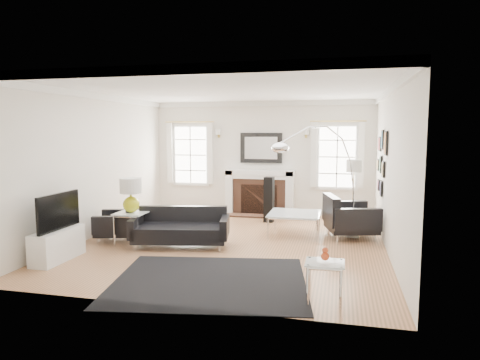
% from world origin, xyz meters
% --- Properties ---
extents(floor, '(6.00, 6.00, 0.00)m').
position_xyz_m(floor, '(0.00, 0.00, 0.00)').
color(floor, '#8F603C').
rests_on(floor, ground).
extents(back_wall, '(5.50, 0.04, 2.80)m').
position_xyz_m(back_wall, '(0.00, 3.00, 1.40)').
color(back_wall, silver).
rests_on(back_wall, floor).
extents(front_wall, '(5.50, 0.04, 2.80)m').
position_xyz_m(front_wall, '(0.00, -3.00, 1.40)').
color(front_wall, silver).
rests_on(front_wall, floor).
extents(left_wall, '(0.04, 6.00, 2.80)m').
position_xyz_m(left_wall, '(-2.75, 0.00, 1.40)').
color(left_wall, silver).
rests_on(left_wall, floor).
extents(right_wall, '(0.04, 6.00, 2.80)m').
position_xyz_m(right_wall, '(2.75, 0.00, 1.40)').
color(right_wall, silver).
rests_on(right_wall, floor).
extents(ceiling, '(5.50, 6.00, 0.02)m').
position_xyz_m(ceiling, '(0.00, 0.00, 2.80)').
color(ceiling, white).
rests_on(ceiling, back_wall).
extents(crown_molding, '(5.50, 6.00, 0.12)m').
position_xyz_m(crown_molding, '(0.00, 0.00, 2.74)').
color(crown_molding, white).
rests_on(crown_molding, back_wall).
extents(fireplace, '(1.70, 0.69, 1.11)m').
position_xyz_m(fireplace, '(0.00, 2.79, 0.54)').
color(fireplace, white).
rests_on(fireplace, floor).
extents(mantel_mirror, '(1.05, 0.07, 0.75)m').
position_xyz_m(mantel_mirror, '(0.00, 2.95, 1.65)').
color(mantel_mirror, black).
rests_on(mantel_mirror, back_wall).
extents(window_left, '(1.24, 0.15, 1.62)m').
position_xyz_m(window_left, '(-1.85, 2.95, 1.46)').
color(window_left, white).
rests_on(window_left, back_wall).
extents(window_right, '(1.24, 0.15, 1.62)m').
position_xyz_m(window_right, '(1.85, 2.95, 1.46)').
color(window_right, white).
rests_on(window_right, back_wall).
extents(gallery_wall, '(0.04, 1.73, 1.29)m').
position_xyz_m(gallery_wall, '(2.72, 1.30, 1.53)').
color(gallery_wall, black).
rests_on(gallery_wall, right_wall).
extents(tv_unit, '(0.35, 1.00, 1.09)m').
position_xyz_m(tv_unit, '(-2.44, -1.70, 0.33)').
color(tv_unit, white).
rests_on(tv_unit, floor).
extents(area_rug, '(2.95, 2.59, 0.01)m').
position_xyz_m(area_rug, '(0.21, -2.08, 0.01)').
color(area_rug, black).
rests_on(area_rug, floor).
extents(sofa, '(1.84, 1.10, 0.56)m').
position_xyz_m(sofa, '(-0.85, -0.41, 0.31)').
color(sofa, black).
rests_on(sofa, floor).
extents(armchair_left, '(0.92, 0.98, 0.55)m').
position_xyz_m(armchair_left, '(-2.15, -0.27, 0.31)').
color(armchair_left, black).
rests_on(armchair_left, floor).
extents(armchair_right, '(1.12, 1.20, 0.68)m').
position_xyz_m(armchair_right, '(2.10, 0.90, 0.38)').
color(armchair_right, black).
rests_on(armchair_right, floor).
extents(coffee_table, '(1.00, 1.00, 0.45)m').
position_xyz_m(coffee_table, '(1.07, 0.87, 0.41)').
color(coffee_table, silver).
rests_on(coffee_table, floor).
extents(side_table_left, '(0.53, 0.53, 0.59)m').
position_xyz_m(side_table_left, '(-1.77, -0.51, 0.48)').
color(side_table_left, silver).
rests_on(side_table_left, floor).
extents(nesting_table, '(0.46, 0.39, 0.51)m').
position_xyz_m(nesting_table, '(1.78, -2.47, 0.39)').
color(nesting_table, silver).
rests_on(nesting_table, floor).
extents(gourd_lamp, '(0.39, 0.39, 0.63)m').
position_xyz_m(gourd_lamp, '(-1.77, -0.51, 0.95)').
color(gourd_lamp, gold).
rests_on(gourd_lamp, side_table_left).
extents(orange_vase, '(0.10, 0.10, 0.16)m').
position_xyz_m(orange_vase, '(1.78, -2.47, 0.60)').
color(orange_vase, '#B83B17').
rests_on(orange_vase, nesting_table).
extents(arc_floor_lamp, '(1.58, 1.47, 2.24)m').
position_xyz_m(arc_floor_lamp, '(1.55, 0.50, 1.21)').
color(arc_floor_lamp, white).
rests_on(arc_floor_lamp, floor).
extents(stick_floor_lamp, '(0.30, 0.30, 1.49)m').
position_xyz_m(stick_floor_lamp, '(2.20, 1.37, 1.29)').
color(stick_floor_lamp, gold).
rests_on(stick_floor_lamp, floor).
extents(speaker_tower, '(0.22, 0.22, 1.03)m').
position_xyz_m(speaker_tower, '(0.37, 1.97, 0.52)').
color(speaker_tower, black).
rests_on(speaker_tower, floor).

